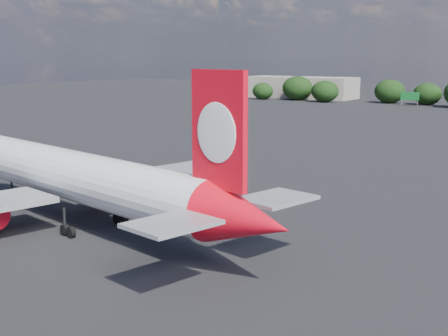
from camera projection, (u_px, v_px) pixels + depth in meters
The scene contains 4 objects.
ground at pixel (305, 162), 96.83m from camera, with size 500.00×500.00×0.00m, color black.
qantas_airliner at pixel (89, 181), 58.87m from camera, with size 46.95×44.90×15.42m.
terminal_building at pixel (300, 87), 239.91m from camera, with size 42.00×16.00×8.00m.
highway_sign at pixel (410, 96), 201.78m from camera, with size 6.00×0.30×4.50m.
Camera 1 is at (41.15, -27.01, 16.46)m, focal length 50.00 mm.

